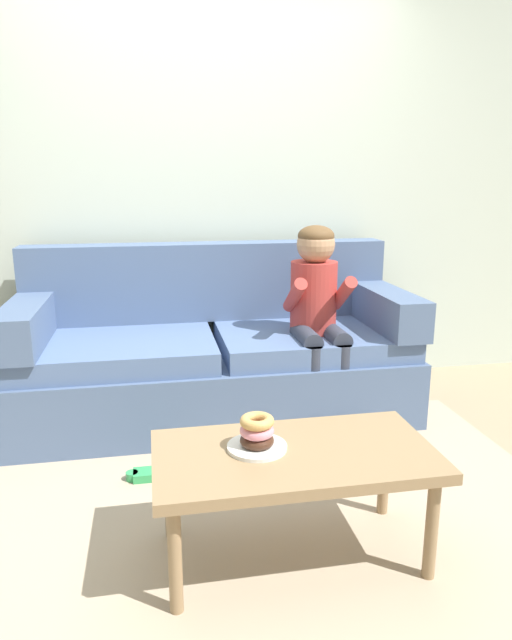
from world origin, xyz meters
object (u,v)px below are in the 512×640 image
(donut, at_px, (257,440))
(toy_controller, at_px, (151,475))
(coffee_table, at_px, (294,463))
(person_child, at_px, (317,305))
(couch, at_px, (215,355))

(donut, xyz_separation_m, toy_controller, (-0.38, 0.61, -0.43))
(coffee_table, relative_size, person_child, 0.89)
(couch, xyz_separation_m, toy_controller, (-0.39, -0.74, -0.32))
(person_child, bearing_deg, coffee_table, -110.03)
(coffee_table, distance_m, donut, 0.15)
(donut, bearing_deg, coffee_table, -16.08)
(toy_controller, bearing_deg, person_child, 20.67)
(coffee_table, height_order, donut, donut)
(couch, relative_size, person_child, 1.99)
(couch, bearing_deg, person_child, -21.01)
(coffee_table, bearing_deg, donut, 163.92)
(toy_controller, bearing_deg, donut, -67.40)
(coffee_table, xyz_separation_m, toy_controller, (-0.50, 0.65, -0.36))
(person_child, height_order, donut, person_child)
(couch, relative_size, toy_controller, 9.71)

